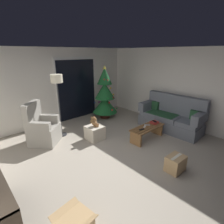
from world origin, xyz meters
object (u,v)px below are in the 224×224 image
at_px(teddy_bear_honey_by_tree, 93,121).
at_px(remote_white, 145,126).
at_px(couch, 171,117).
at_px(remote_silver, 147,125).
at_px(armchair, 42,129).
at_px(floor_lamp, 57,85).
at_px(remote_black, 142,129).
at_px(teddy_bear_chestnut, 95,122).
at_px(coffee_table, 147,131).
at_px(ottoman, 95,133).
at_px(book_stack, 154,122).
at_px(cell_phone, 154,121).
at_px(cardboard_box_taped_mid_floor, 175,164).
at_px(christmas_tree, 105,95).

bearing_deg(teddy_bear_honey_by_tree, remote_white, -77.05).
height_order(couch, remote_silver, couch).
distance_m(armchair, floor_lamp, 1.25).
relative_size(armchair, floor_lamp, 0.63).
bearing_deg(remote_black, teddy_bear_chestnut, 46.55).
height_order(coffee_table, floor_lamp, floor_lamp).
bearing_deg(ottoman, teddy_bear_honey_by_tree, 57.06).
bearing_deg(coffee_table, teddy_bear_honey_by_tree, 104.35).
relative_size(book_stack, armchair, 0.21).
bearing_deg(teddy_bear_chestnut, cell_phone, -34.15).
height_order(remote_silver, armchair, armchair).
distance_m(remote_silver, teddy_bear_honey_by_tree, 1.94).
bearing_deg(ottoman, remote_white, -43.11).
bearing_deg(teddy_bear_honey_by_tree, coffee_table, -75.65).
xyz_separation_m(teddy_bear_chestnut, cardboard_box_taped_mid_floor, (0.37, -2.24, -0.35)).
xyz_separation_m(book_stack, armchair, (-2.59, 1.76, -0.01)).
bearing_deg(ottoman, armchair, 146.04).
bearing_deg(book_stack, remote_white, 175.75).
bearing_deg(cardboard_box_taped_mid_floor, coffee_table, 60.64).
distance_m(christmas_tree, cardboard_box_taped_mid_floor, 3.59).
height_order(teddy_bear_chestnut, teddy_bear_honey_by_tree, teddy_bear_chestnut).
bearing_deg(ottoman, couch, -26.16).
height_order(couch, book_stack, couch).
distance_m(coffee_table, book_stack, 0.38).
bearing_deg(cardboard_box_taped_mid_floor, cell_phone, 50.12).
distance_m(remote_black, cell_phone, 0.64).
bearing_deg(remote_silver, couch, -50.50).
bearing_deg(teddy_bear_honey_by_tree, cardboard_box_taped_mid_floor, -93.87).
bearing_deg(ottoman, cell_phone, -34.20).
bearing_deg(teddy_bear_honey_by_tree, teddy_bear_chestnut, -122.38).
bearing_deg(cardboard_box_taped_mid_floor, remote_black, 71.02).
bearing_deg(cell_phone, ottoman, 157.27).
height_order(armchair, teddy_bear_honey_by_tree, armchair).
distance_m(coffee_table, floor_lamp, 2.79).
relative_size(remote_black, book_stack, 0.64).
height_order(remote_white, christmas_tree, christmas_tree).
relative_size(coffee_table, christmas_tree, 0.58).
xyz_separation_m(remote_silver, floor_lamp, (-1.73, 1.80, 1.11)).
height_order(remote_white, teddy_bear_chestnut, teddy_bear_chestnut).
height_order(floor_lamp, ottoman, floor_lamp).
xyz_separation_m(remote_silver, christmas_tree, (0.19, 2.07, 0.46)).
height_order(remote_black, christmas_tree, christmas_tree).
distance_m(remote_silver, floor_lamp, 2.73).
bearing_deg(armchair, remote_black, -42.66).
bearing_deg(christmas_tree, coffee_table, -97.06).
height_order(remote_silver, book_stack, book_stack).
xyz_separation_m(coffee_table, christmas_tree, (0.26, 2.14, 0.59)).
xyz_separation_m(ottoman, teddy_bear_chestnut, (0.01, -0.01, 0.32)).
bearing_deg(couch, coffee_table, 175.95).
bearing_deg(teddy_bear_chestnut, book_stack, -34.49).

